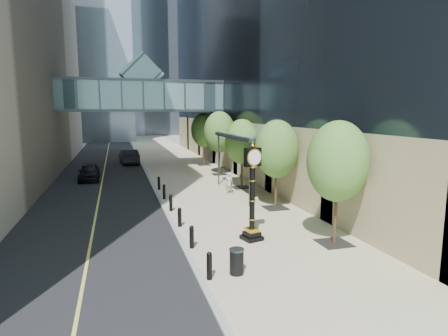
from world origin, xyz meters
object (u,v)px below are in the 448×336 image
Objects in this scene: pedestrian at (229,183)px; car_far at (129,157)px; trash_bin at (237,262)px; car_near at (89,172)px; street_clock at (252,199)px.

car_far reaches higher than pedestrian.
pedestrian is (3.69, 13.16, 0.31)m from trash_bin.
car_far is (-6.42, 18.31, 0.02)m from pedestrian.
pedestrian reaches higher than trash_bin.
pedestrian reaches higher than car_near.
trash_bin is 13.68m from pedestrian.
street_clock reaches higher than car_far.
trash_bin is at bearing 87.02° from pedestrian.
trash_bin is at bearing 89.34° from car_far.
car_far reaches higher than car_near.
street_clock reaches higher than pedestrian.
street_clock is 0.90× the size of car_far.
street_clock is at bearing -66.11° from car_near.
street_clock is 20.29m from car_near.
car_far is at bearing 68.83° from car_near.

